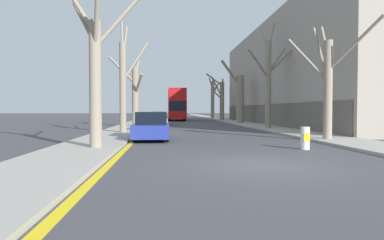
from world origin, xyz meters
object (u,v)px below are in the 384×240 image
street_tree_left_0 (95,71)px  parked_car_3 (159,118)px  parked_car_1 (155,123)px  street_tree_right_2 (240,96)px  street_tree_right_4 (213,99)px  traffic_bollard (305,138)px  street_tree_left_1 (124,81)px  parked_car_2 (157,120)px  street_tree_right_1 (268,78)px  double_decker_bus (177,103)px  street_tree_right_0 (328,82)px  parked_car_0 (152,127)px  street_tree_left_2 (135,94)px  street_tree_right_3 (221,99)px

street_tree_left_0 → parked_car_3: (1.97, 23.51, -2.43)m
parked_car_1 → street_tree_right_2: bearing=55.6°
street_tree_right_4 → traffic_bollard: bearing=-93.3°
street_tree_right_2 → street_tree_left_1: bearing=-126.3°
parked_car_1 → parked_car_2: parked_car_2 is taller
street_tree_right_1 → double_decker_bus: size_ratio=0.84×
street_tree_right_0 → parked_car_2: 17.00m
street_tree_right_0 → traffic_bollard: bearing=-127.0°
parked_car_3 → parked_car_2: bearing=-90.0°
parked_car_2 → parked_car_0: bearing=-90.0°
parked_car_0 → parked_car_3: (-0.00, 18.85, -0.02)m
parked_car_3 → street_tree_right_4: bearing=67.8°
street_tree_left_1 → street_tree_right_0: street_tree_left_1 is taller
street_tree_left_0 → street_tree_left_1: (-0.04, 9.29, 0.39)m
street_tree_right_4 → double_decker_bus: street_tree_right_4 is taller
street_tree_left_1 → parked_car_1: street_tree_left_1 is taller
parked_car_2 → parked_car_3: 6.15m
street_tree_right_1 → street_tree_right_4: bearing=90.3°
parked_car_0 → parked_car_1: 6.49m
street_tree_right_0 → parked_car_0: 9.27m
street_tree_left_1 → street_tree_right_0: 12.54m
double_decker_bus → street_tree_left_0: bearing=-96.5°
street_tree_right_0 → parked_car_2: (-8.83, 14.35, -2.31)m
street_tree_left_0 → parked_car_1: street_tree_left_0 is taller
street_tree_right_4 → parked_car_0: size_ratio=1.58×
parked_car_2 → street_tree_left_2: bearing=154.7°
street_tree_right_0 → street_tree_right_4: size_ratio=0.85×
street_tree_right_4 → street_tree_left_0: bearing=-103.5°
parked_car_1 → parked_car_3: (-0.00, 12.35, 0.02)m
double_decker_bus → parked_car_0: 33.32m
traffic_bollard → parked_car_1: bearing=118.5°
street_tree_right_1 → parked_car_3: size_ratio=2.13×
street_tree_right_1 → traffic_bollard: street_tree_right_1 is taller
street_tree_right_3 → parked_car_0: street_tree_right_3 is taller
parked_car_1 → traffic_bollard: bearing=-61.5°
street_tree_left_2 → double_decker_bus: 20.00m
parked_car_0 → street_tree_left_2: bearing=98.7°
parked_car_3 → parked_car_1: bearing=-90.0°
street_tree_right_3 → parked_car_1: street_tree_right_3 is taller
street_tree_right_1 → street_tree_right_4: size_ratio=1.28×
street_tree_left_1 → parked_car_0: (2.01, -4.62, -2.80)m
street_tree_right_2 → parked_car_3: bearing=-175.0°
street_tree_right_1 → street_tree_right_3: street_tree_right_1 is taller
street_tree_left_1 → street_tree_left_2: street_tree_left_1 is taller
street_tree_right_2 → parked_car_2: street_tree_right_2 is taller
street_tree_right_2 → parked_car_2: 11.63m
street_tree_left_2 → parked_car_2: (2.10, -0.99, -2.39)m
parked_car_3 → street_tree_right_1: bearing=-47.2°
parked_car_2 → double_decker_bus: bearing=83.4°
street_tree_right_0 → street_tree_right_3: street_tree_right_3 is taller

